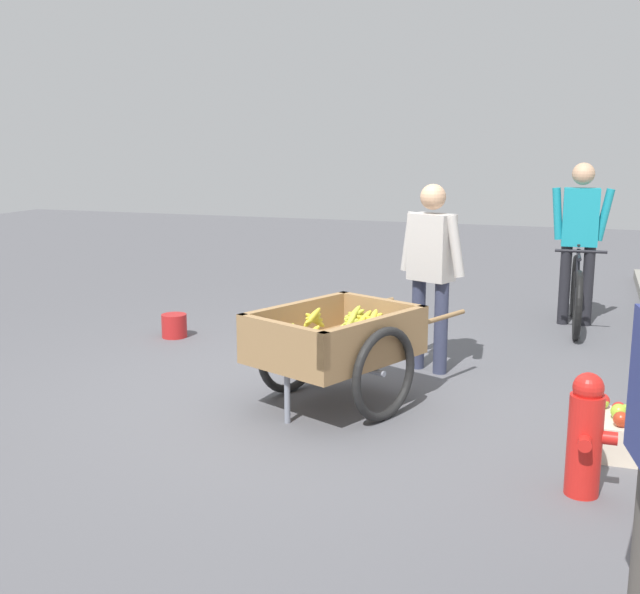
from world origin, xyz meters
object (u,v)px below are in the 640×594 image
Objects in this scene: plastic_bucket at (174,326)px; apple_crate at (616,432)px; fruit_cart at (336,345)px; bicycle at (576,293)px; vendor_person at (431,262)px; fire_hydrant at (586,435)px; cyclist_person at (580,229)px.

apple_crate reaches higher than plastic_bucket.
fruit_cart is 3.34m from bicycle.
fruit_cart is 2.46m from plastic_bucket.
vendor_person is 2.38m from fire_hydrant.
vendor_person is 0.91× the size of bicycle.
cyclist_person reaches higher than bicycle.
fruit_cart is 1.12× the size of cyclist_person.
bicycle is 3.78× the size of apple_crate.
bicycle is (-1.91, 1.09, -0.54)m from vendor_person.
cyclist_person is 6.81× the size of plastic_bucket.
plastic_bucket is (-0.29, -2.49, -0.78)m from vendor_person.
vendor_person reaches higher than plastic_bucket.
bicycle is at bearing -178.16° from fire_hydrant.
plastic_bucket is at bearing -65.65° from bicycle.
vendor_person reaches higher than bicycle.
fire_hydrant is at bearing -15.43° from apple_crate.
cyclist_person reaches higher than apple_crate.
plastic_bucket is at bearing -96.64° from vendor_person.
cyclist_person reaches higher than fire_hydrant.
vendor_person is at bearing -29.67° from bicycle.
fire_hydrant is 4.34m from plastic_bucket.
fire_hydrant is at bearing 1.84° from bicycle.
apple_crate is at bearing 5.41° from bicycle.
apple_crate is (3.22, 0.31, -0.22)m from bicycle.
plastic_bucket is at bearing -123.33° from fruit_cart.
apple_crate is at bearing 164.57° from fire_hydrant.
vendor_person is at bearing -133.28° from apple_crate.
bicycle reaches higher than fire_hydrant.
bicycle is 2.48× the size of fire_hydrant.
cyclist_person is at bearing 153.72° from fruit_cart.
plastic_bucket is at bearing -63.62° from cyclist_person.
bicycle reaches higher than apple_crate.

